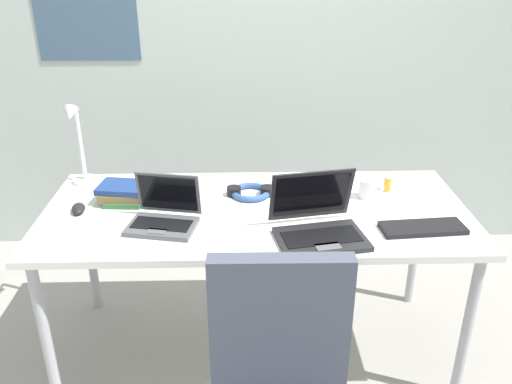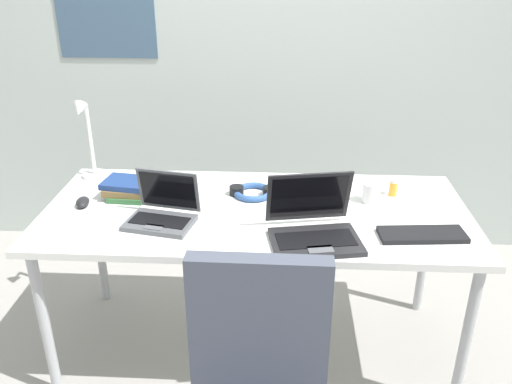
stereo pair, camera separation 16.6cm
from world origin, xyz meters
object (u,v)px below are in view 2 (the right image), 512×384
(desk_lamp, at_px, (87,140))
(pill_bottle, at_px, (393,187))
(book_stack, at_px, (128,188))
(laptop_mid_desk, at_px, (162,212))
(cell_phone, at_px, (333,192))
(coffee_mug, at_px, (371,193))
(computer_mouse, at_px, (83,202))
(laptop_near_mouse, at_px, (314,227))
(external_keyboard, at_px, (422,235))
(headphones, at_px, (253,192))

(desk_lamp, xyz_separation_m, pill_bottle, (1.40, -0.10, -0.16))
(pill_bottle, xyz_separation_m, book_stack, (-1.18, -0.08, 0.00))
(laptop_mid_desk, relative_size, cell_phone, 2.20)
(book_stack, bearing_deg, coffee_mug, 0.44)
(computer_mouse, height_order, book_stack, book_stack)
(desk_lamp, relative_size, laptop_near_mouse, 1.06)
(pill_bottle, height_order, coffee_mug, coffee_mug)
(cell_phone, xyz_separation_m, coffee_mug, (0.16, -0.08, 0.04))
(external_keyboard, relative_size, computer_mouse, 3.44)
(external_keyboard, distance_m, book_stack, 1.26)
(laptop_mid_desk, bearing_deg, cell_phone, 23.93)
(external_keyboard, relative_size, coffee_mug, 2.92)
(cell_phone, relative_size, book_stack, 0.60)
(laptop_near_mouse, relative_size, computer_mouse, 3.95)
(laptop_near_mouse, height_order, headphones, laptop_near_mouse)
(desk_lamp, relative_size, pill_bottle, 5.07)
(computer_mouse, distance_m, headphones, 0.74)
(computer_mouse, distance_m, book_stack, 0.20)
(pill_bottle, bearing_deg, book_stack, -176.08)
(cell_phone, distance_m, book_stack, 0.92)
(book_stack, bearing_deg, laptop_near_mouse, -22.12)
(desk_lamp, height_order, coffee_mug, desk_lamp)
(desk_lamp, distance_m, coffee_mug, 1.32)
(computer_mouse, xyz_separation_m, coffee_mug, (1.24, 0.11, 0.03))
(external_keyboard, height_order, pill_bottle, pill_bottle)
(laptop_mid_desk, distance_m, computer_mouse, 0.40)
(computer_mouse, bearing_deg, headphones, -0.16)
(laptop_mid_desk, distance_m, headphones, 0.44)
(computer_mouse, bearing_deg, desk_lamp, 88.96)
(computer_mouse, relative_size, pill_bottle, 1.22)
(desk_lamp, distance_m, book_stack, 0.33)
(desk_lamp, relative_size, computer_mouse, 4.17)
(laptop_near_mouse, bearing_deg, desk_lamp, 153.59)
(external_keyboard, xyz_separation_m, book_stack, (-1.22, 0.29, 0.03))
(pill_bottle, bearing_deg, external_keyboard, -82.77)
(cell_phone, height_order, coffee_mug, coffee_mug)
(cell_phone, distance_m, headphones, 0.36)
(laptop_mid_desk, bearing_deg, desk_lamp, 136.39)
(laptop_near_mouse, bearing_deg, computer_mouse, 166.85)
(laptop_near_mouse, relative_size, headphones, 1.77)
(headphones, bearing_deg, laptop_mid_desk, -142.13)
(cell_phone, bearing_deg, pill_bottle, 9.08)
(book_stack, relative_size, coffee_mug, 2.02)
(laptop_mid_desk, xyz_separation_m, book_stack, (-0.20, 0.22, -0.00))
(computer_mouse, distance_m, cell_phone, 1.10)
(laptop_near_mouse, bearing_deg, laptop_mid_desk, 170.24)
(laptop_mid_desk, distance_m, external_keyboard, 1.03)
(desk_lamp, height_order, book_stack, desk_lamp)
(laptop_near_mouse, distance_m, computer_mouse, 1.01)
(laptop_mid_desk, bearing_deg, pill_bottle, 17.31)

